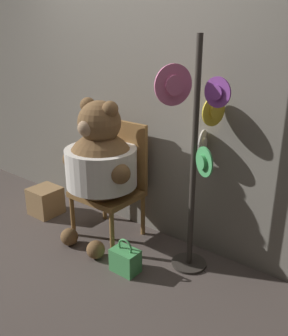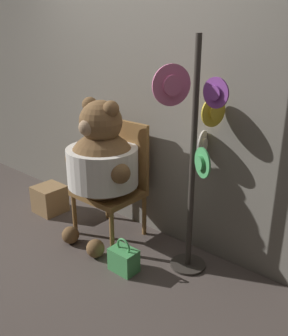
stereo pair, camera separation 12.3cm
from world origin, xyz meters
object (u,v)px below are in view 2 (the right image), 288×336
chair (116,178)px  hat_display_rack (195,155)px  handbag_on_ground (124,259)px  teddy_bear (102,162)px

chair → hat_display_rack: size_ratio=0.59×
chair → handbag_on_ground: (0.49, -0.41, -0.43)m
teddy_bear → handbag_on_ground: bearing=-27.2°
teddy_bear → hat_display_rack: hat_display_rack is taller
teddy_bear → handbag_on_ground: teddy_bear is taller
chair → handbag_on_ground: chair is taller
chair → teddy_bear: (0.01, -0.17, 0.20)m
teddy_bear → handbag_on_ground: (0.47, -0.24, -0.63)m
chair → hat_display_rack: (0.84, -0.03, 0.41)m
chair → hat_display_rack: bearing=-2.2°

